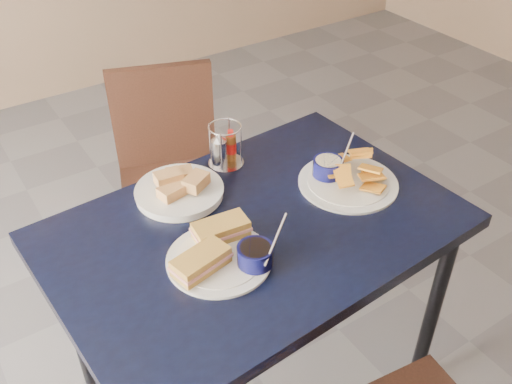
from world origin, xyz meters
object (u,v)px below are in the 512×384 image
sandwich_plate (222,251)px  bread_basket (179,189)px  chair_far (163,162)px  dining_table (255,245)px  plantain_plate (343,176)px  condiment_caddy (224,149)px

sandwich_plate → bread_basket: (0.03, 0.29, -0.00)m
chair_far → dining_table: bearing=-95.8°
bread_basket → plantain_plate: bearing=-25.3°
sandwich_plate → bread_basket: size_ratio=1.20×
chair_far → sandwich_plate: (-0.22, -0.85, 0.29)m
plantain_plate → condiment_caddy: bearing=132.0°
plantain_plate → bread_basket: bearing=154.7°
chair_far → bread_basket: (-0.19, -0.56, 0.29)m
chair_far → condiment_caddy: 0.59m
sandwich_plate → bread_basket: bearing=83.9°
chair_far → plantain_plate: plantain_plate is taller
sandwich_plate → plantain_plate: same height
dining_table → chair_far: 0.81m
dining_table → condiment_caddy: condiment_caddy is taller
dining_table → bread_basket: bread_basket is taller
chair_far → sandwich_plate: sandwich_plate is taller
condiment_caddy → dining_table: bearing=-105.2°
sandwich_plate → plantain_plate: size_ratio=1.02×
chair_far → plantain_plate: 0.85m
chair_far → bread_basket: bearing=-108.7°
sandwich_plate → condiment_caddy: size_ratio=2.20×
dining_table → plantain_plate: 0.34m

